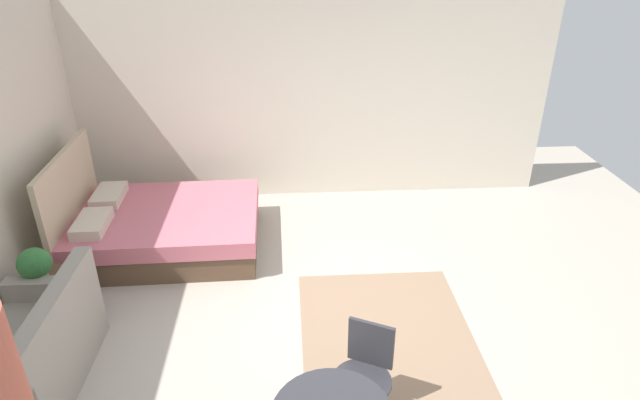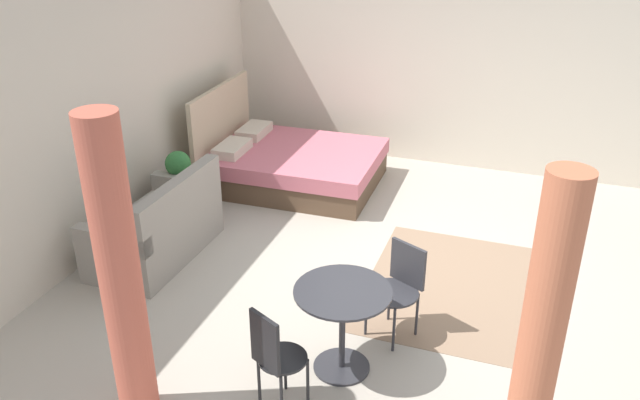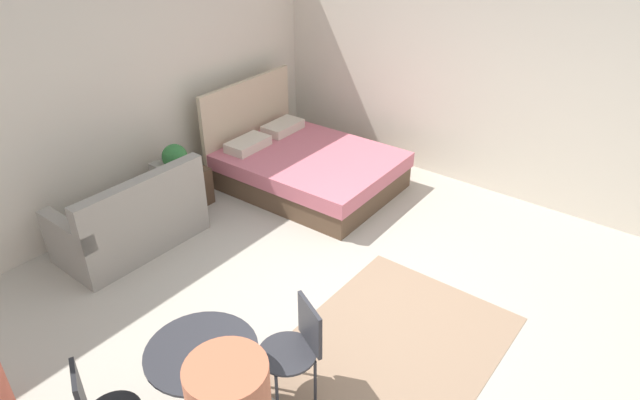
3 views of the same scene
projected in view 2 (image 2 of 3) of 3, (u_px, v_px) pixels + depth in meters
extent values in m
cube|color=#B2A899|center=(404.00, 266.00, 6.66)|extent=(8.80, 9.34, 0.02)
cube|color=beige|center=(123.00, 102.00, 7.00)|extent=(8.80, 0.12, 2.81)
cube|color=beige|center=(459.00, 64.00, 8.51)|extent=(0.12, 6.34, 2.81)
cube|color=#93755B|center=(451.00, 286.00, 6.29)|extent=(2.05, 1.59, 0.01)
cube|color=brown|center=(297.00, 174.00, 8.41)|extent=(1.61, 2.05, 0.28)
cube|color=#C66675|center=(297.00, 157.00, 8.31)|extent=(1.65, 2.10, 0.19)
cube|color=tan|center=(222.00, 131.00, 8.50)|extent=(1.63, 0.09, 1.21)
cube|color=beige|center=(232.00, 148.00, 8.15)|extent=(0.57, 0.33, 0.12)
cube|color=beige|center=(254.00, 131.00, 8.74)|extent=(0.57, 0.33, 0.12)
cube|color=gray|center=(155.00, 237.00, 6.75)|extent=(1.48, 0.82, 0.43)
cube|color=gray|center=(179.00, 203.00, 6.45)|extent=(1.47, 0.16, 0.48)
cube|color=gray|center=(186.00, 185.00, 7.18)|extent=(0.15, 0.80, 0.19)
cube|color=gray|center=(112.00, 241.00, 6.05)|extent=(0.15, 0.80, 0.19)
cube|color=#473323|center=(185.00, 198.00, 7.56)|extent=(0.52, 0.41, 0.46)
cylinder|color=tan|center=(180.00, 178.00, 7.34)|extent=(0.18, 0.18, 0.11)
sphere|color=#2D6B33|center=(178.00, 164.00, 7.27)|extent=(0.29, 0.29, 0.29)
cylinder|color=#2D2D33|center=(342.00, 366.00, 5.23)|extent=(0.46, 0.46, 0.02)
cylinder|color=#2D2D33|center=(342.00, 331.00, 5.08)|extent=(0.05, 0.05, 0.72)
cylinder|color=#2D2D33|center=(343.00, 292.00, 4.92)|extent=(0.76, 0.76, 0.02)
cylinder|color=black|center=(308.00, 383.00, 4.76)|extent=(0.02, 0.02, 0.43)
cylinder|color=black|center=(285.00, 366.00, 4.92)|extent=(0.02, 0.02, 0.43)
cylinder|color=black|center=(282.00, 400.00, 4.60)|extent=(0.02, 0.02, 0.43)
cylinder|color=black|center=(259.00, 382.00, 4.77)|extent=(0.02, 0.02, 0.43)
cylinder|color=black|center=(283.00, 358.00, 4.66)|extent=(0.49, 0.49, 0.02)
cube|color=black|center=(265.00, 342.00, 4.47)|extent=(0.16, 0.27, 0.43)
cylinder|color=#2D2D33|center=(366.00, 314.00, 5.53)|extent=(0.02, 0.02, 0.42)
cylinder|color=#2D2D33|center=(394.00, 330.00, 5.34)|extent=(0.02, 0.02, 0.42)
cylinder|color=#2D2D33|center=(389.00, 300.00, 5.73)|extent=(0.02, 0.02, 0.42)
cylinder|color=#2D2D33|center=(417.00, 315.00, 5.53)|extent=(0.02, 0.02, 0.42)
cylinder|color=#2D2D33|center=(393.00, 293.00, 5.43)|extent=(0.59, 0.59, 0.02)
cube|color=#2D2D33|center=(408.00, 264.00, 5.46)|extent=(0.18, 0.33, 0.38)
cylinder|color=#D1704C|center=(536.00, 365.00, 3.53)|extent=(0.24, 0.24, 2.31)
cylinder|color=#C15B47|center=(120.00, 277.00, 4.32)|extent=(0.28, 0.28, 2.31)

